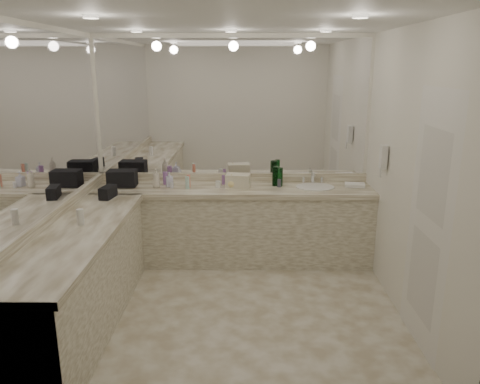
{
  "coord_description": "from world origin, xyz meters",
  "views": [
    {
      "loc": [
        0.14,
        -4.0,
        2.26
      ],
      "look_at": [
        0.1,
        0.4,
        1.06
      ],
      "focal_mm": 35.0,
      "sensor_mm": 36.0,
      "label": 1
    }
  ],
  "objects_px": {
    "hand_towel": "(355,185)",
    "soap_bottle_c": "(232,181)",
    "sink": "(315,188)",
    "black_toiletry_bag": "(122,179)",
    "cream_cosmetic_case": "(238,181)",
    "soap_bottle_b": "(169,179)",
    "soap_bottle_a": "(156,178)",
    "wall_phone": "(383,157)"
  },
  "relations": [
    {
      "from": "hand_towel",
      "to": "soap_bottle_c",
      "type": "xyz_separation_m",
      "value": [
        -1.42,
        -0.06,
        0.06
      ]
    },
    {
      "from": "sink",
      "to": "black_toiletry_bag",
      "type": "distance_m",
      "value": 2.22
    },
    {
      "from": "cream_cosmetic_case",
      "to": "soap_bottle_b",
      "type": "bearing_deg",
      "value": -174.78
    },
    {
      "from": "sink",
      "to": "soap_bottle_b",
      "type": "distance_m",
      "value": 1.68
    },
    {
      "from": "sink",
      "to": "soap_bottle_a",
      "type": "height_order",
      "value": "soap_bottle_a"
    },
    {
      "from": "cream_cosmetic_case",
      "to": "soap_bottle_b",
      "type": "distance_m",
      "value": 0.79
    },
    {
      "from": "cream_cosmetic_case",
      "to": "hand_towel",
      "type": "distance_m",
      "value": 1.35
    },
    {
      "from": "sink",
      "to": "soap_bottle_a",
      "type": "distance_m",
      "value": 1.82
    },
    {
      "from": "black_toiletry_bag",
      "to": "hand_towel",
      "type": "bearing_deg",
      "value": 0.43
    },
    {
      "from": "soap_bottle_c",
      "to": "wall_phone",
      "type": "bearing_deg",
      "value": -16.68
    },
    {
      "from": "black_toiletry_bag",
      "to": "soap_bottle_c",
      "type": "xyz_separation_m",
      "value": [
        1.26,
        -0.04,
        -0.01
      ]
    },
    {
      "from": "sink",
      "to": "hand_towel",
      "type": "xyz_separation_m",
      "value": [
        0.46,
        0.03,
        0.02
      ]
    },
    {
      "from": "black_toiletry_bag",
      "to": "soap_bottle_b",
      "type": "distance_m",
      "value": 0.54
    },
    {
      "from": "wall_phone",
      "to": "soap_bottle_a",
      "type": "xyz_separation_m",
      "value": [
        -2.42,
        0.47,
        -0.34
      ]
    },
    {
      "from": "wall_phone",
      "to": "hand_towel",
      "type": "height_order",
      "value": "wall_phone"
    },
    {
      "from": "cream_cosmetic_case",
      "to": "soap_bottle_c",
      "type": "distance_m",
      "value": 0.08
    },
    {
      "from": "wall_phone",
      "to": "soap_bottle_a",
      "type": "relative_size",
      "value": 1.09
    },
    {
      "from": "soap_bottle_b",
      "to": "black_toiletry_bag",
      "type": "bearing_deg",
      "value": -179.18
    },
    {
      "from": "black_toiletry_bag",
      "to": "soap_bottle_c",
      "type": "height_order",
      "value": "black_toiletry_bag"
    },
    {
      "from": "sink",
      "to": "black_toiletry_bag",
      "type": "relative_size",
      "value": 1.37
    },
    {
      "from": "black_toiletry_bag",
      "to": "hand_towel",
      "type": "relative_size",
      "value": 1.43
    },
    {
      "from": "hand_towel",
      "to": "soap_bottle_a",
      "type": "relative_size",
      "value": 1.02
    },
    {
      "from": "soap_bottle_c",
      "to": "soap_bottle_b",
      "type": "bearing_deg",
      "value": 175.86
    },
    {
      "from": "wall_phone",
      "to": "soap_bottle_c",
      "type": "relative_size",
      "value": 1.55
    },
    {
      "from": "wall_phone",
      "to": "soap_bottle_b",
      "type": "relative_size",
      "value": 1.4
    },
    {
      "from": "cream_cosmetic_case",
      "to": "soap_bottle_b",
      "type": "xyz_separation_m",
      "value": [
        -0.79,
        0.02,
        0.01
      ]
    },
    {
      "from": "sink",
      "to": "hand_towel",
      "type": "distance_m",
      "value": 0.46
    },
    {
      "from": "soap_bottle_b",
      "to": "sink",
      "type": "bearing_deg",
      "value": -0.69
    },
    {
      "from": "sink",
      "to": "hand_towel",
      "type": "relative_size",
      "value": 1.97
    },
    {
      "from": "black_toiletry_bag",
      "to": "soap_bottle_c",
      "type": "bearing_deg",
      "value": -2.01
    },
    {
      "from": "wall_phone",
      "to": "soap_bottle_b",
      "type": "height_order",
      "value": "wall_phone"
    },
    {
      "from": "wall_phone",
      "to": "soap_bottle_a",
      "type": "height_order",
      "value": "wall_phone"
    },
    {
      "from": "cream_cosmetic_case",
      "to": "soap_bottle_b",
      "type": "height_order",
      "value": "soap_bottle_b"
    },
    {
      "from": "wall_phone",
      "to": "soap_bottle_b",
      "type": "distance_m",
      "value": 2.37
    },
    {
      "from": "hand_towel",
      "to": "sink",
      "type": "bearing_deg",
      "value": -175.94
    },
    {
      "from": "sink",
      "to": "soap_bottle_c",
      "type": "distance_m",
      "value": 0.96
    },
    {
      "from": "black_toiletry_bag",
      "to": "wall_phone",
      "type": "bearing_deg",
      "value": -10.29
    },
    {
      "from": "soap_bottle_a",
      "to": "soap_bottle_b",
      "type": "xyz_separation_m",
      "value": [
        0.14,
        0.05,
        -0.02
      ]
    },
    {
      "from": "hand_towel",
      "to": "soap_bottle_c",
      "type": "distance_m",
      "value": 1.42
    },
    {
      "from": "wall_phone",
      "to": "sink",
      "type": "bearing_deg",
      "value": 140.43
    },
    {
      "from": "sink",
      "to": "hand_towel",
      "type": "bearing_deg",
      "value": 4.06
    },
    {
      "from": "sink",
      "to": "wall_phone",
      "type": "bearing_deg",
      "value": -39.57
    }
  ]
}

